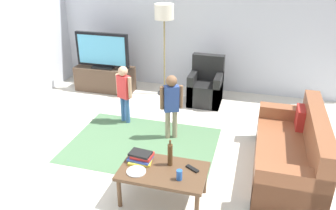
{
  "coord_description": "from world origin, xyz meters",
  "views": [
    {
      "loc": [
        1.19,
        -3.69,
        2.75
      ],
      "look_at": [
        0.0,
        0.6,
        0.65
      ],
      "focal_mm": 36.32,
      "sensor_mm": 36.0,
      "label": 1
    }
  ],
  "objects_px": {
    "floor_lamp": "(164,17)",
    "coffee_table": "(163,173)",
    "child_center": "(171,101)",
    "book_stack": "(141,157)",
    "armchair": "(206,88)",
    "couch": "(294,155)",
    "tv": "(102,51)",
    "tv_remote": "(192,169)",
    "tv_stand": "(105,79)",
    "child_near_tv": "(124,89)",
    "bottle": "(170,154)",
    "plate": "(136,171)",
    "soda_can": "(179,175)"
  },
  "relations": [
    {
      "from": "couch",
      "to": "bottle",
      "type": "height_order",
      "value": "couch"
    },
    {
      "from": "armchair",
      "to": "soda_can",
      "type": "distance_m",
      "value": 3.02
    },
    {
      "from": "floor_lamp",
      "to": "bottle",
      "type": "xyz_separation_m",
      "value": [
        0.92,
        -2.95,
        -0.98
      ]
    },
    {
      "from": "tv",
      "to": "plate",
      "type": "xyz_separation_m",
      "value": [
        1.83,
        -3.02,
        -0.42
      ]
    },
    {
      "from": "floor_lamp",
      "to": "child_near_tv",
      "type": "height_order",
      "value": "floor_lamp"
    },
    {
      "from": "couch",
      "to": "coffee_table",
      "type": "distance_m",
      "value": 1.76
    },
    {
      "from": "child_near_tv",
      "to": "book_stack",
      "type": "bearing_deg",
      "value": -61.72
    },
    {
      "from": "book_stack",
      "to": "tv_stand",
      "type": "bearing_deg",
      "value": 122.59
    },
    {
      "from": "floor_lamp",
      "to": "soda_can",
      "type": "distance_m",
      "value": 3.54
    },
    {
      "from": "child_center",
      "to": "plate",
      "type": "height_order",
      "value": "child_center"
    },
    {
      "from": "child_center",
      "to": "tv_remote",
      "type": "distance_m",
      "value": 1.46
    },
    {
      "from": "tv_remote",
      "to": "child_center",
      "type": "bearing_deg",
      "value": 146.08
    },
    {
      "from": "child_near_tv",
      "to": "soda_can",
      "type": "relative_size",
      "value": 8.3
    },
    {
      "from": "bottle",
      "to": "soda_can",
      "type": "relative_size",
      "value": 2.77
    },
    {
      "from": "child_near_tv",
      "to": "bottle",
      "type": "height_order",
      "value": "child_near_tv"
    },
    {
      "from": "floor_lamp",
      "to": "coffee_table",
      "type": "bearing_deg",
      "value": -74.19
    },
    {
      "from": "book_stack",
      "to": "tv",
      "type": "bearing_deg",
      "value": 122.78
    },
    {
      "from": "coffee_table",
      "to": "child_center",
      "type": "bearing_deg",
      "value": 101.3
    },
    {
      "from": "armchair",
      "to": "bottle",
      "type": "relative_size",
      "value": 2.71
    },
    {
      "from": "child_near_tv",
      "to": "coffee_table",
      "type": "distance_m",
      "value": 2.09
    },
    {
      "from": "couch",
      "to": "bottle",
      "type": "distance_m",
      "value": 1.68
    },
    {
      "from": "child_near_tv",
      "to": "book_stack",
      "type": "height_order",
      "value": "child_near_tv"
    },
    {
      "from": "tv_stand",
      "to": "child_center",
      "type": "xyz_separation_m",
      "value": [
        1.82,
        -1.51,
        0.38
      ]
    },
    {
      "from": "armchair",
      "to": "tv_remote",
      "type": "xyz_separation_m",
      "value": [
        0.32,
        -2.78,
        0.13
      ]
    },
    {
      "from": "child_near_tv",
      "to": "coffee_table",
      "type": "bearing_deg",
      "value": -55.7
    },
    {
      "from": "child_center",
      "to": "bottle",
      "type": "distance_m",
      "value": 1.34
    },
    {
      "from": "tv",
      "to": "book_stack",
      "type": "height_order",
      "value": "tv"
    },
    {
      "from": "tv",
      "to": "tv_remote",
      "type": "distance_m",
      "value": 3.73
    },
    {
      "from": "couch",
      "to": "book_stack",
      "type": "height_order",
      "value": "couch"
    },
    {
      "from": "child_center",
      "to": "plate",
      "type": "xyz_separation_m",
      "value": [
        0.0,
        -1.53,
        -0.2
      ]
    },
    {
      "from": "child_near_tv",
      "to": "coffee_table",
      "type": "relative_size",
      "value": 1.0
    },
    {
      "from": "child_center",
      "to": "book_stack",
      "type": "relative_size",
      "value": 3.58
    },
    {
      "from": "couch",
      "to": "soda_can",
      "type": "relative_size",
      "value": 15.0
    },
    {
      "from": "tv_stand",
      "to": "soda_can",
      "type": "distance_m",
      "value": 3.84
    },
    {
      "from": "coffee_table",
      "to": "tv",
      "type": "bearing_deg",
      "value": 125.97
    },
    {
      "from": "couch",
      "to": "book_stack",
      "type": "distance_m",
      "value": 1.99
    },
    {
      "from": "coffee_table",
      "to": "tv_stand",
      "type": "bearing_deg",
      "value": 125.78
    },
    {
      "from": "armchair",
      "to": "child_near_tv",
      "type": "xyz_separation_m",
      "value": [
        -1.18,
        -1.16,
        0.3
      ]
    },
    {
      "from": "tv",
      "to": "plate",
      "type": "relative_size",
      "value": 5.0
    },
    {
      "from": "floor_lamp",
      "to": "book_stack",
      "type": "height_order",
      "value": "floor_lamp"
    },
    {
      "from": "tv_stand",
      "to": "soda_can",
      "type": "xyz_separation_m",
      "value": [
        2.33,
        -3.04,
        0.24
      ]
    },
    {
      "from": "couch",
      "to": "tv_remote",
      "type": "bearing_deg",
      "value": -144.47
    },
    {
      "from": "armchair",
      "to": "couch",
      "type": "bearing_deg",
      "value": -52.56
    },
    {
      "from": "child_center",
      "to": "book_stack",
      "type": "distance_m",
      "value": 1.32
    },
    {
      "from": "coffee_table",
      "to": "bottle",
      "type": "bearing_deg",
      "value": 67.38
    },
    {
      "from": "book_stack",
      "to": "tv_remote",
      "type": "xyz_separation_m",
      "value": [
        0.62,
        -0.0,
        -0.05
      ]
    },
    {
      "from": "book_stack",
      "to": "coffee_table",
      "type": "bearing_deg",
      "value": -18.56
    },
    {
      "from": "tv_stand",
      "to": "child_near_tv",
      "type": "relative_size",
      "value": 1.21
    },
    {
      "from": "armchair",
      "to": "plate",
      "type": "relative_size",
      "value": 4.09
    },
    {
      "from": "tv",
      "to": "child_near_tv",
      "type": "height_order",
      "value": "tv"
    }
  ]
}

